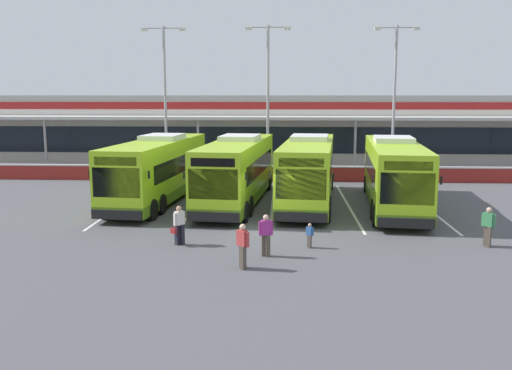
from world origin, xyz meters
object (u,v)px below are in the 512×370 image
at_px(coach_bus_right_centre, 394,175).
at_px(lamp_post_centre, 268,91).
at_px(lamp_post_east, 394,91).
at_px(coach_bus_centre, 308,172).
at_px(pedestrian_in_dark_coat, 488,225).
at_px(pedestrian_approaching_bus, 266,234).
at_px(coach_bus_left_centre, 237,172).
at_px(lamp_post_west, 165,92).
at_px(pedestrian_child, 310,235).
at_px(pedestrian_near_bin, 243,245).
at_px(pedestrian_with_handbag, 179,224).
at_px(coach_bus_leftmost, 158,171).

relative_size(coach_bus_right_centre, lamp_post_centre, 1.12).
bearing_deg(lamp_post_east, lamp_post_centre, -176.27).
bearing_deg(coach_bus_centre, lamp_post_east, 58.07).
distance_m(pedestrian_in_dark_coat, pedestrian_approaching_bus, 9.09).
xyz_separation_m(coach_bus_left_centre, lamp_post_west, (-6.21, 10.51, 4.50)).
distance_m(pedestrian_child, lamp_post_centre, 20.33).
height_order(coach_bus_right_centre, pedestrian_near_bin, coach_bus_right_centre).
bearing_deg(coach_bus_centre, coach_bus_left_centre, -177.85).
distance_m(pedestrian_with_handbag, pedestrian_near_bin, 4.12).
relative_size(pedestrian_with_handbag, lamp_post_centre, 0.15).
relative_size(coach_bus_leftmost, pedestrian_in_dark_coat, 7.62).
bearing_deg(coach_bus_leftmost, pedestrian_in_dark_coat, -29.59).
xyz_separation_m(coach_bus_leftmost, lamp_post_east, (15.24, 10.70, 4.50)).
distance_m(coach_bus_centre, lamp_post_centre, 11.42).
bearing_deg(pedestrian_in_dark_coat, pedestrian_with_handbag, -178.39).
bearing_deg(coach_bus_centre, coach_bus_leftmost, 179.49).
relative_size(pedestrian_approaching_bus, lamp_post_east, 0.15).
xyz_separation_m(pedestrian_with_handbag, lamp_post_west, (-4.57, 19.37, 5.43)).
distance_m(coach_bus_right_centre, lamp_post_centre, 13.97).
relative_size(pedestrian_with_handbag, pedestrian_child, 1.61).
height_order(pedestrian_in_dark_coat, pedestrian_approaching_bus, same).
height_order(coach_bus_left_centre, pedestrian_child, coach_bus_left_centre).
distance_m(pedestrian_near_bin, lamp_post_west, 24.17).
xyz_separation_m(pedestrian_near_bin, lamp_post_west, (-7.39, 22.37, 5.42)).
distance_m(coach_bus_leftmost, pedestrian_with_handbag, 9.58).
xyz_separation_m(pedestrian_near_bin, lamp_post_east, (9.53, 22.79, 5.42)).
xyz_separation_m(pedestrian_with_handbag, pedestrian_near_bin, (2.83, -3.00, 0.02)).
bearing_deg(lamp_post_centre, pedestrian_child, -83.41).
relative_size(pedestrian_near_bin, lamp_post_centre, 0.15).
xyz_separation_m(pedestrian_in_dark_coat, pedestrian_child, (-7.19, -0.54, -0.33)).
xyz_separation_m(coach_bus_right_centre, pedestrian_approaching_bus, (-6.62, -9.51, -0.91)).
bearing_deg(pedestrian_child, pedestrian_in_dark_coat, 4.27).
bearing_deg(lamp_post_centre, pedestrian_in_dark_coat, -63.41).
distance_m(coach_bus_right_centre, pedestrian_approaching_bus, 11.62).
height_order(coach_bus_leftmost, pedestrian_child, coach_bus_leftmost).
bearing_deg(pedestrian_child, lamp_post_east, 70.57).
xyz_separation_m(coach_bus_leftmost, pedestrian_approaching_bus, (6.48, -10.54, -0.91)).
bearing_deg(lamp_post_west, pedestrian_child, -63.20).
relative_size(coach_bus_right_centre, pedestrian_in_dark_coat, 7.62).
distance_m(pedestrian_approaching_bus, lamp_post_centre, 21.34).
distance_m(coach_bus_leftmost, lamp_post_west, 11.35).
distance_m(pedestrian_in_dark_coat, lamp_post_east, 20.18).
bearing_deg(coach_bus_left_centre, coach_bus_leftmost, 177.15).
bearing_deg(lamp_post_centre, pedestrian_near_bin, -90.63).
relative_size(coach_bus_leftmost, pedestrian_with_handbag, 7.62).
bearing_deg(coach_bus_leftmost, pedestrian_child, -48.52).
bearing_deg(coach_bus_leftmost, pedestrian_with_handbag, -72.37).
height_order(pedestrian_approaching_bus, lamp_post_east, lamp_post_east).
bearing_deg(lamp_post_west, pedestrian_with_handbag, -76.74).
xyz_separation_m(coach_bus_centre, pedestrian_with_handbag, (-5.64, -9.01, -0.93)).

